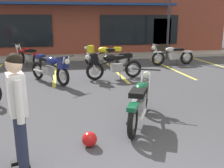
# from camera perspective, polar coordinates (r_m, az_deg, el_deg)

# --- Properties ---
(ground_plane) EXTENTS (80.00, 80.00, 0.00)m
(ground_plane) POSITION_cam_1_polar(r_m,az_deg,el_deg) (6.53, -2.12, -4.48)
(ground_plane) COLOR #3D3D42
(sidewalk_kerb) EXTENTS (22.00, 1.80, 0.14)m
(sidewalk_kerb) POSITION_cam_1_polar(r_m,az_deg,el_deg) (14.16, -7.46, 6.01)
(sidewalk_kerb) COLOR #A8A59E
(sidewalk_kerb) RESTS_ON ground_plane
(brick_storefront_building) EXTENTS (18.46, 7.16, 3.66)m
(brick_storefront_building) POSITION_cam_1_polar(r_m,az_deg,el_deg) (17.87, -8.62, 13.38)
(brick_storefront_building) COLOR brown
(brick_storefront_building) RESTS_ON ground_plane
(painted_stall_lines) EXTENTS (12.41, 4.80, 0.01)m
(painted_stall_lines) POSITION_cam_1_polar(r_m,az_deg,el_deg) (10.64, -5.96, 2.90)
(painted_stall_lines) COLOR #DBCC4C
(painted_stall_lines) RESTS_ON ground_plane
(motorcycle_foreground_classic) EXTENTS (1.22, 1.94, 0.98)m
(motorcycle_foreground_classic) POSITION_cam_1_polar(r_m,az_deg,el_deg) (5.29, 6.19, -3.86)
(motorcycle_foreground_classic) COLOR black
(motorcycle_foreground_classic) RESTS_ON ground_plane
(motorcycle_black_cruiser) EXTENTS (2.11, 0.67, 0.98)m
(motorcycle_black_cruiser) POSITION_cam_1_polar(r_m,az_deg,el_deg) (9.09, -0.12, 4.38)
(motorcycle_black_cruiser) COLOR black
(motorcycle_black_cruiser) RESTS_ON ground_plane
(motorcycle_silver_naked) EXTENTS (1.94, 1.22, 0.98)m
(motorcycle_silver_naked) POSITION_cam_1_polar(r_m,az_deg,el_deg) (11.42, -1.65, 6.44)
(motorcycle_silver_naked) COLOR black
(motorcycle_silver_naked) RESTS_ON ground_plane
(motorcycle_green_cafe_racer) EXTENTS (2.11, 0.66, 0.98)m
(motorcycle_green_cafe_racer) POSITION_cam_1_polar(r_m,az_deg,el_deg) (12.25, 13.29, 6.30)
(motorcycle_green_cafe_racer) COLOR black
(motorcycle_green_cafe_racer) RESTS_ON ground_plane
(motorcycle_orange_scrambler) EXTENTS (1.46, 1.80, 0.98)m
(motorcycle_orange_scrambler) POSITION_cam_1_polar(r_m,az_deg,el_deg) (8.77, -13.40, 3.61)
(motorcycle_orange_scrambler) COLOR black
(motorcycle_orange_scrambler) RESTS_ON ground_plane
(motorcycle_cream_vintage) EXTENTS (1.43, 1.82, 0.98)m
(motorcycle_cream_vintage) POSITION_cam_1_polar(r_m,az_deg,el_deg) (12.23, -18.17, 5.95)
(motorcycle_cream_vintage) COLOR black
(motorcycle_cream_vintage) RESTS_ON ground_plane
(person_in_shorts_foreground) EXTENTS (0.35, 0.61, 1.68)m
(person_in_shorts_foreground) POSITION_cam_1_polar(r_m,az_deg,el_deg) (3.75, -20.26, -4.59)
(person_in_shorts_foreground) COLOR black
(person_in_shorts_foreground) RESTS_ON ground_plane
(helmet_on_pavement) EXTENTS (0.26, 0.26, 0.26)m
(helmet_on_pavement) POSITION_cam_1_polar(r_m,az_deg,el_deg) (4.45, -5.04, -12.15)
(helmet_on_pavement) COLOR #B71414
(helmet_on_pavement) RESTS_ON ground_plane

